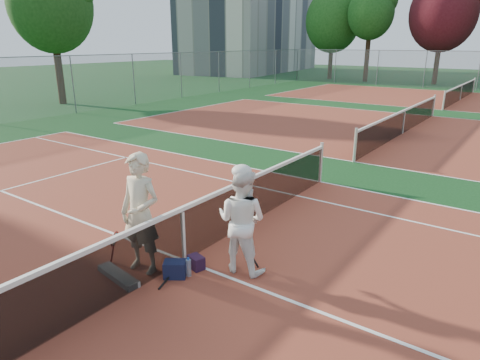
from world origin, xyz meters
name	(u,v)px	position (x,y,z in m)	size (l,w,h in m)	color
ground	(184,261)	(0.00, 0.00, 0.00)	(130.00, 130.00, 0.00)	#0F3916
court_main	(184,261)	(0.00, 0.00, 0.00)	(23.77, 10.97, 0.01)	brown
court_far_a	(402,133)	(0.00, 13.50, 0.00)	(23.77, 10.97, 0.01)	brown
court_far_b	(460,100)	(0.00, 27.00, 0.00)	(23.77, 10.97, 0.01)	brown
net_main	(183,234)	(0.00, 0.00, 0.51)	(0.10, 10.98, 1.02)	black
net_far_a	(404,122)	(0.00, 13.50, 0.51)	(0.10, 10.98, 1.02)	black
net_far_b	(461,92)	(0.00, 27.00, 0.51)	(0.10, 10.98, 1.02)	black
fence_back	(479,71)	(0.00, 34.00, 1.50)	(32.00, 0.06, 3.00)	slate
fence_left	(36,88)	(-16.00, 6.75, 1.50)	(54.50, 0.06, 3.00)	slate
apartment_block	(253,11)	(-28.00, 44.00, 7.50)	(10.00, 22.00, 15.00)	beige
player_a	(141,214)	(-0.35, -0.60, 1.01)	(0.74, 0.48, 2.02)	beige
player_b	(242,221)	(0.98, 0.35, 0.89)	(0.86, 0.67, 1.77)	white
racket_red	(116,248)	(-0.90, -0.74, 0.29)	(0.17, 0.27, 0.59)	maroon
racket_black_held	(245,253)	(1.01, 0.42, 0.27)	(0.31, 0.27, 0.54)	black
racket_spare	(173,273)	(0.19, -0.47, 0.05)	(0.60, 0.27, 0.10)	black
sports_bag_navy	(175,269)	(0.24, -0.49, 0.14)	(0.36, 0.24, 0.28)	black
sports_bag_purple	(196,262)	(0.34, -0.08, 0.11)	(0.28, 0.19, 0.23)	black
net_cover_canvas	(118,276)	(-0.47, -1.07, 0.05)	(0.95, 0.22, 0.10)	slate
water_bottle	(189,268)	(0.41, -0.34, 0.15)	(0.09, 0.09, 0.30)	silver
tree_back_0	(333,21)	(-14.28, 37.99, 5.71)	(5.46, 5.46, 8.86)	#382314
tree_back_1	(371,13)	(-10.09, 36.96, 6.24)	(4.27, 4.27, 8.73)	#382314
tree_back_maroon	(443,14)	(-3.97, 37.97, 6.04)	(5.71, 5.71, 9.33)	#382314
tree_left_1	(51,5)	(-19.96, 10.64, 5.74)	(4.83, 4.83, 8.54)	#382314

